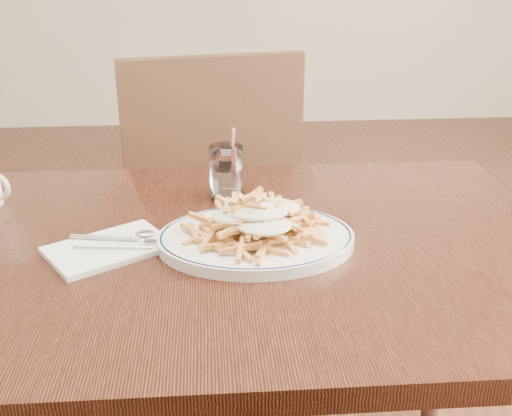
{
  "coord_description": "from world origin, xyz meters",
  "views": [
    {
      "loc": [
        -0.03,
        -1.01,
        1.24
      ],
      "look_at": [
        0.04,
        -0.01,
        0.82
      ],
      "focal_mm": 45.0,
      "sensor_mm": 36.0,
      "label": 1
    }
  ],
  "objects": [
    {
      "name": "table",
      "position": [
        0.0,
        0.0,
        0.67
      ],
      "size": [
        1.2,
        0.8,
        0.75
      ],
      "color": "black",
      "rests_on": "ground"
    },
    {
      "name": "chair_far",
      "position": [
        -0.04,
        0.65,
        0.56
      ],
      "size": [
        0.53,
        0.53,
        0.98
      ],
      "color": "black",
      "rests_on": "ground"
    },
    {
      "name": "cutlery",
      "position": [
        -0.21,
        -0.01,
        0.76
      ],
      "size": [
        0.17,
        0.07,
        0.01
      ],
      "color": "silver",
      "rests_on": "napkin"
    },
    {
      "name": "napkin",
      "position": [
        -0.21,
        -0.02,
        0.75
      ],
      "size": [
        0.24,
        0.21,
        0.01
      ],
      "primitive_type": "cube",
      "rotation": [
        0.0,
        0.0,
        0.56
      ],
      "color": "silver",
      "rests_on": "table"
    },
    {
      "name": "fries_plate",
      "position": [
        0.04,
        -0.01,
        0.76
      ],
      "size": [
        0.39,
        0.36,
        0.02
      ],
      "color": "white",
      "rests_on": "table"
    },
    {
      "name": "loaded_fries",
      "position": [
        0.04,
        -0.01,
        0.81
      ],
      "size": [
        0.25,
        0.21,
        0.06
      ],
      "color": "#C9863D",
      "rests_on": "fries_plate"
    },
    {
      "name": "water_glass",
      "position": [
        0.0,
        0.21,
        0.8
      ],
      "size": [
        0.07,
        0.07,
        0.15
      ],
      "color": "white",
      "rests_on": "table"
    }
  ]
}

